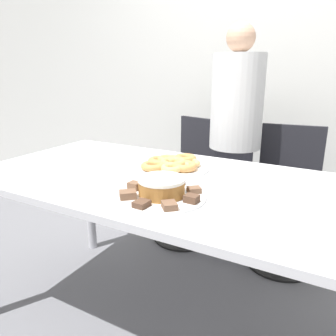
% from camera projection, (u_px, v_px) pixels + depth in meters
% --- Properties ---
extents(ground_plane, '(12.00, 12.00, 0.00)m').
position_uv_depth(ground_plane, '(172.00, 324.00, 1.66)').
color(ground_plane, slate).
extents(wall_back, '(8.00, 0.05, 2.60)m').
position_uv_depth(wall_back, '(266.00, 61.00, 2.58)').
color(wall_back, silver).
rests_on(wall_back, ground_plane).
extents(table, '(1.85, 0.90, 0.78)m').
position_uv_depth(table, '(173.00, 197.00, 1.46)').
color(table, silver).
rests_on(table, ground_plane).
extents(person_standing, '(0.33, 0.33, 1.51)m').
position_uv_depth(person_standing, '(235.00, 140.00, 2.15)').
color(person_standing, '#383842').
rests_on(person_standing, ground_plane).
extents(office_chair_left, '(0.54, 0.54, 0.89)m').
position_uv_depth(office_chair_left, '(189.00, 183.00, 2.44)').
color(office_chair_left, black).
rests_on(office_chair_left, ground_plane).
extents(office_chair_right, '(0.49, 0.49, 0.89)m').
position_uv_depth(office_chair_right, '(286.00, 201.00, 2.11)').
color(office_chair_right, black).
rests_on(office_chair_right, ground_plane).
extents(plate_cake, '(0.33, 0.33, 0.01)m').
position_uv_depth(plate_cake, '(162.00, 196.00, 1.23)').
color(plate_cake, white).
rests_on(plate_cake, table).
extents(plate_donuts, '(0.35, 0.35, 0.01)m').
position_uv_depth(plate_donuts, '(173.00, 168.00, 1.58)').
color(plate_donuts, white).
rests_on(plate_donuts, table).
extents(frosted_cake, '(0.18, 0.18, 0.07)m').
position_uv_depth(frosted_cake, '(162.00, 186.00, 1.22)').
color(frosted_cake, '#9E662D').
rests_on(frosted_cake, plate_cake).
extents(lamington_0, '(0.05, 0.06, 0.02)m').
position_uv_depth(lamington_0, '(142.00, 204.00, 1.12)').
color(lamington_0, '#513828').
rests_on(lamington_0, plate_cake).
extents(lamington_1, '(0.07, 0.07, 0.02)m').
position_uv_depth(lamington_1, '(169.00, 205.00, 1.10)').
color(lamington_1, brown).
rests_on(lamington_1, plate_cake).
extents(lamington_2, '(0.05, 0.04, 0.03)m').
position_uv_depth(lamington_2, '(192.00, 199.00, 1.16)').
color(lamington_2, '#513828').
rests_on(lamington_2, plate_cake).
extents(lamington_3, '(0.06, 0.06, 0.02)m').
position_uv_depth(lamington_3, '(194.00, 190.00, 1.25)').
color(lamington_3, brown).
rests_on(lamington_3, plate_cake).
extents(lamington_4, '(0.04, 0.05, 0.02)m').
position_uv_depth(lamington_4, '(179.00, 183.00, 1.32)').
color(lamington_4, brown).
rests_on(lamington_4, plate_cake).
extents(lamington_5, '(0.07, 0.08, 0.02)m').
position_uv_depth(lamington_5, '(155.00, 181.00, 1.34)').
color(lamington_5, brown).
rests_on(lamington_5, plate_cake).
extents(lamington_6, '(0.05, 0.04, 0.03)m').
position_uv_depth(lamington_6, '(135.00, 186.00, 1.29)').
color(lamington_6, brown).
rests_on(lamington_6, plate_cake).
extents(lamington_7, '(0.08, 0.08, 0.03)m').
position_uv_depth(lamington_7, '(128.00, 195.00, 1.19)').
color(lamington_7, brown).
rests_on(lamington_7, plate_cake).
extents(donut_0, '(0.13, 0.13, 0.04)m').
position_uv_depth(donut_0, '(173.00, 163.00, 1.58)').
color(donut_0, tan).
rests_on(donut_0, plate_donuts).
extents(donut_1, '(0.12, 0.12, 0.03)m').
position_uv_depth(donut_1, '(153.00, 166.00, 1.54)').
color(donut_1, '#D18E4C').
rests_on(donut_1, plate_donuts).
extents(donut_2, '(0.10, 0.10, 0.03)m').
position_uv_depth(donut_2, '(171.00, 168.00, 1.51)').
color(donut_2, '#E5AD66').
rests_on(donut_2, plate_donuts).
extents(donut_3, '(0.12, 0.12, 0.04)m').
position_uv_depth(donut_3, '(184.00, 166.00, 1.53)').
color(donut_3, '#D18E4C').
rests_on(donut_3, plate_donuts).
extents(donut_4, '(0.10, 0.10, 0.03)m').
position_uv_depth(donut_4, '(190.00, 163.00, 1.59)').
color(donut_4, '#E5AD66').
rests_on(donut_4, plate_donuts).
extents(donut_5, '(0.12, 0.12, 0.04)m').
position_uv_depth(donut_5, '(185.00, 159.00, 1.65)').
color(donut_5, '#C68447').
rests_on(donut_5, plate_donuts).
extents(donut_6, '(0.11, 0.11, 0.03)m').
position_uv_depth(donut_6, '(168.00, 159.00, 1.65)').
color(donut_6, tan).
rests_on(donut_6, plate_donuts).
extents(donut_7, '(0.11, 0.11, 0.03)m').
position_uv_depth(donut_7, '(159.00, 161.00, 1.62)').
color(donut_7, '#C68447').
rests_on(donut_7, plate_donuts).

